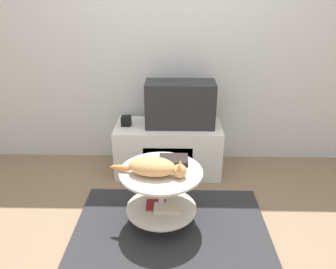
{
  "coord_description": "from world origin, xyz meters",
  "views": [
    {
      "loc": [
        0.02,
        -2.07,
        1.72
      ],
      "look_at": [
        -0.03,
        0.46,
        0.6
      ],
      "focal_mm": 35.0,
      "sensor_mm": 36.0,
      "label": 1
    }
  ],
  "objects_px": {
    "speaker": "(126,121)",
    "tv": "(180,104)",
    "dvd_box": "(174,160)",
    "cat": "(154,167)"
  },
  "relations": [
    {
      "from": "speaker",
      "to": "tv",
      "type": "bearing_deg",
      "value": 1.8
    },
    {
      "from": "dvd_box",
      "to": "cat",
      "type": "bearing_deg",
      "value": -125.8
    },
    {
      "from": "cat",
      "to": "tv",
      "type": "bearing_deg",
      "value": 87.61
    },
    {
      "from": "tv",
      "to": "speaker",
      "type": "distance_m",
      "value": 0.55
    },
    {
      "from": "speaker",
      "to": "cat",
      "type": "bearing_deg",
      "value": -70.26
    },
    {
      "from": "speaker",
      "to": "dvd_box",
      "type": "relative_size",
      "value": 0.41
    },
    {
      "from": "dvd_box",
      "to": "cat",
      "type": "xyz_separation_m",
      "value": [
        -0.14,
        -0.19,
        0.05
      ]
    },
    {
      "from": "tv",
      "to": "dvd_box",
      "type": "bearing_deg",
      "value": -94.4
    },
    {
      "from": "dvd_box",
      "to": "cat",
      "type": "height_order",
      "value": "cat"
    },
    {
      "from": "speaker",
      "to": "dvd_box",
      "type": "height_order",
      "value": "speaker"
    }
  ]
}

